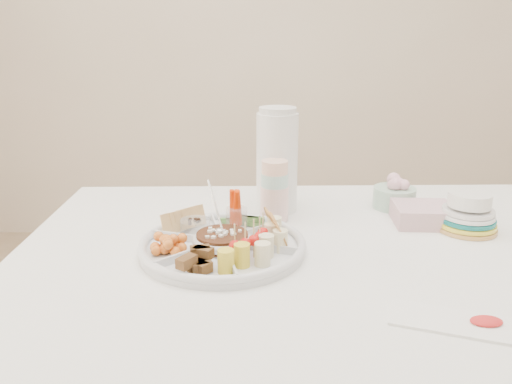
{
  "coord_description": "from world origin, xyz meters",
  "views": [
    {
      "loc": [
        -0.21,
        -1.09,
        1.24
      ],
      "look_at": [
        -0.19,
        0.08,
        0.87
      ],
      "focal_mm": 35.0,
      "sensor_mm": 36.0,
      "label": 1
    }
  ],
  "objects_px": {
    "dining_table": "(329,381)",
    "plate_stack": "(468,213)",
    "thermos": "(277,159)",
    "party_tray": "(222,243)"
  },
  "relations": [
    {
      "from": "dining_table",
      "to": "plate_stack",
      "type": "distance_m",
      "value": 0.57
    },
    {
      "from": "thermos",
      "to": "plate_stack",
      "type": "xyz_separation_m",
      "value": [
        0.48,
        -0.17,
        -0.1
      ]
    },
    {
      "from": "dining_table",
      "to": "party_tray",
      "type": "height_order",
      "value": "party_tray"
    },
    {
      "from": "dining_table",
      "to": "thermos",
      "type": "distance_m",
      "value": 0.61
    },
    {
      "from": "dining_table",
      "to": "plate_stack",
      "type": "xyz_separation_m",
      "value": [
        0.36,
        0.1,
        0.43
      ]
    },
    {
      "from": "party_tray",
      "to": "plate_stack",
      "type": "bearing_deg",
      "value": 11.09
    },
    {
      "from": "party_tray",
      "to": "thermos",
      "type": "distance_m",
      "value": 0.35
    },
    {
      "from": "thermos",
      "to": "plate_stack",
      "type": "relative_size",
      "value": 1.99
    },
    {
      "from": "dining_table",
      "to": "thermos",
      "type": "bearing_deg",
      "value": 114.9
    },
    {
      "from": "thermos",
      "to": "plate_stack",
      "type": "height_order",
      "value": "thermos"
    }
  ]
}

